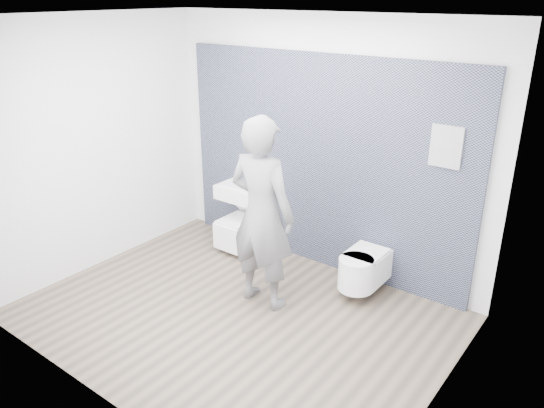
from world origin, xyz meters
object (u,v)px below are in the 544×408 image
Objects in this scene: washbasin at (242,192)px; toilet_square at (240,230)px; toilet_rounded at (362,269)px; visitor at (262,214)px.

toilet_square is (-0.00, -0.06, -0.49)m from washbasin.
washbasin reaches higher than toilet_square.
toilet_square reaches higher than toilet_rounded.
washbasin is 0.85× the size of toilet_square.
visitor is at bearing -41.07° from washbasin.
toilet_rounded is (1.72, -0.11, -0.44)m from washbasin.
toilet_square is at bearing -90.00° from washbasin.
toilet_rounded is at bearing -136.97° from visitor.
toilet_square is at bearing 178.30° from toilet_rounded.
washbasin is at bearing 90.00° from toilet_square.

